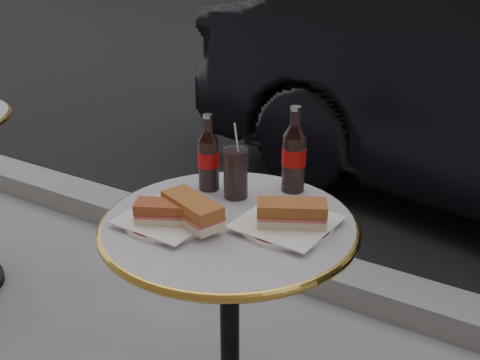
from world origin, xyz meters
The scene contains 10 objects.
curb centered at (0.00, 0.90, 0.05)m, with size 40.00×0.20×0.12m, color gray.
bistro_table centered at (0.00, 0.00, 0.37)m, with size 0.62×0.62×0.73m, color #BAB2C4, non-canonical shape.
plate_left centered at (-0.12, -0.08, 0.74)m, with size 0.21×0.21×0.01m, color white.
plate_right centered at (0.13, 0.04, 0.74)m, with size 0.22×0.22×0.01m, color white.
sandwich_left_a centered at (-0.11, -0.10, 0.77)m, with size 0.14×0.07×0.05m, color #9E4928.
sandwich_left_b centered at (-0.05, -0.07, 0.77)m, with size 0.16×0.08×0.06m, color #A75C2A.
sandwich_right centered at (0.15, 0.04, 0.77)m, with size 0.16×0.07×0.05m, color #A45A29.
cola_bottle_left centered at (-0.15, 0.13, 0.84)m, with size 0.06×0.06×0.21m, color black, non-canonical shape.
cola_bottle_right centered at (0.05, 0.24, 0.85)m, with size 0.06×0.06×0.23m, color black, non-canonical shape.
cola_glass centered at (-0.06, 0.12, 0.80)m, with size 0.07×0.07×0.13m, color black.
Camera 1 is at (0.69, -1.07, 1.39)m, focal length 45.00 mm.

